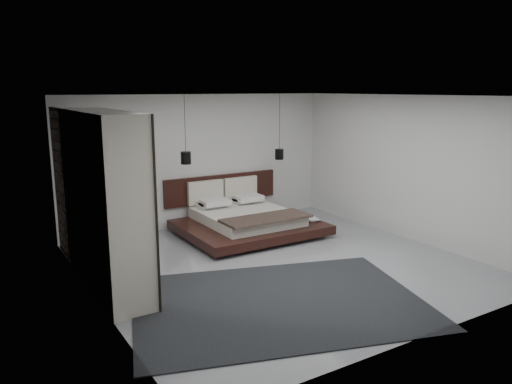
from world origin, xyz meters
TOP-DOWN VIEW (x-y plane):
  - floor at (0.00, 0.00)m, footprint 6.00×6.00m
  - ceiling at (0.00, 0.00)m, footprint 6.00×6.00m
  - wall_back at (0.00, 3.00)m, footprint 6.00×0.00m
  - wall_front at (0.00, -3.00)m, footprint 6.00×0.00m
  - wall_left at (-3.00, 0.00)m, footprint 0.00×6.00m
  - wall_right at (3.00, 0.00)m, footprint 0.00×6.00m
  - lattice_screen at (-2.95, 2.45)m, footprint 0.05×0.90m
  - bed at (0.47, 1.91)m, footprint 2.69×2.35m
  - book_lower at (1.58, 1.27)m, footprint 0.30×0.36m
  - book_upper at (1.56, 1.24)m, footprint 0.28×0.33m
  - pendant_left at (-0.63, 2.33)m, footprint 0.20×0.20m
  - pendant_right at (1.58, 2.33)m, footprint 0.19×0.19m
  - wardrobe at (-2.70, 0.58)m, footprint 0.63×2.66m
  - rug at (-0.87, -1.29)m, footprint 4.61×3.87m

SIDE VIEW (x-z plane):
  - floor at x=0.00m, z-range 0.00..0.00m
  - rug at x=-0.87m, z-range 0.00..0.02m
  - book_lower at x=1.58m, z-range 0.25..0.28m
  - bed at x=0.47m, z-range -0.25..0.81m
  - book_upper at x=1.56m, z-range 0.28..0.30m
  - lattice_screen at x=-2.95m, z-range 0.00..2.60m
  - wardrobe at x=-2.70m, z-range 0.00..2.61m
  - wall_back at x=0.00m, z-range -1.60..4.40m
  - wall_front at x=0.00m, z-range -1.60..4.40m
  - wall_left at x=-3.00m, z-range -1.60..4.40m
  - wall_right at x=3.00m, z-range -1.60..4.40m
  - pendant_right at x=1.58m, z-range 0.81..2.21m
  - pendant_left at x=-0.63m, z-range 0.92..2.26m
  - ceiling at x=0.00m, z-range 2.80..2.80m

